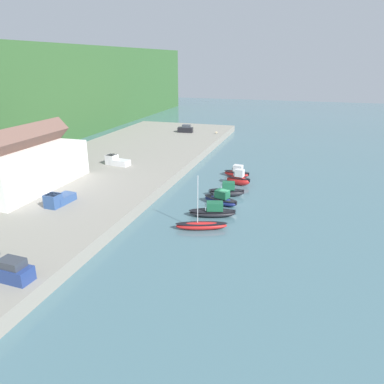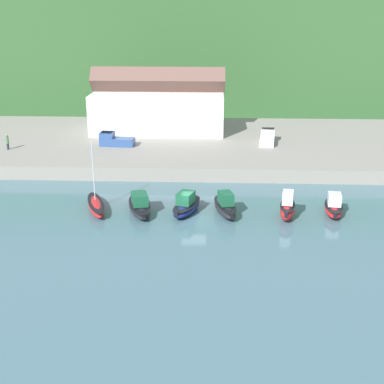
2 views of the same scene
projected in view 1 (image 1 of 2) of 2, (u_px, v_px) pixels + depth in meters
ground_plane at (229, 203)px, 58.12m from camera, size 320.00×320.00×0.00m
quay_promenade at (79, 182)px, 65.28m from camera, size 122.99×30.77×1.73m
harbor_clubhouse at (23, 166)px, 59.19m from camera, size 20.42×10.67×9.81m
moored_boat_0 at (201, 225)px, 49.05m from camera, size 3.69×6.99×7.39m
moored_boat_1 at (213, 211)px, 53.06m from camera, size 3.83×7.01×2.16m
moored_boat_2 at (221, 199)px, 57.40m from camera, size 3.72×6.07×2.35m
moored_boat_3 at (227, 191)px, 60.94m from camera, size 3.13×6.03×2.42m
moored_boat_4 at (238, 179)px, 66.30m from camera, size 2.23×4.56×2.90m
moored_boat_5 at (237, 172)px, 71.10m from camera, size 2.41×5.13×2.29m
parked_car_0 at (11, 271)px, 34.60m from camera, size 2.03×4.29×2.16m
parked_car_1 at (186, 129)px, 104.99m from camera, size 2.20×4.36×2.16m
pickup_truck_0 at (58, 199)px, 52.57m from camera, size 4.85×2.28×1.90m
pickup_truck_1 at (116, 161)px, 72.65m from camera, size 2.56×4.94×1.90m
dog_on_quay at (216, 132)px, 102.90m from camera, size 0.82×0.73×0.68m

